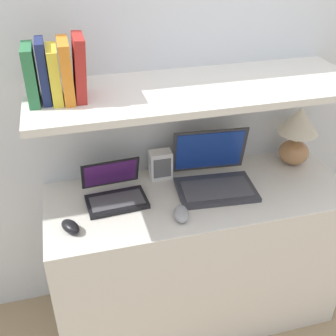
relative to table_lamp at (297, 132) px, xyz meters
name	(u,v)px	position (x,y,z in m)	size (l,w,h in m)	color
wall_back	(180,73)	(-0.53, 0.18, 0.27)	(6.00, 0.05, 2.40)	silver
desk	(196,257)	(-0.53, -0.14, -0.55)	(1.34, 0.51, 0.75)	silver
back_riser	(181,188)	(-0.53, 0.14, -0.32)	(1.34, 0.04, 1.20)	silver
shelf	(198,89)	(-0.53, -0.07, 0.29)	(1.34, 0.46, 0.03)	silver
table_lamp	(297,132)	(0.00, 0.00, 0.00)	(0.19, 0.19, 0.29)	#B27A4C
laptop_large	(214,176)	(-0.45, -0.09, -0.12)	(0.37, 0.31, 0.25)	#333338
laptop_small	(115,192)	(-0.90, -0.08, -0.13)	(0.27, 0.23, 0.16)	black
computer_mouse	(181,214)	(-0.65, -0.28, -0.15)	(0.08, 0.12, 0.04)	#99999E
second_mouse	(70,227)	(-1.10, -0.25, -0.15)	(0.10, 0.11, 0.04)	black
router_box	(161,165)	(-0.66, 0.04, -0.10)	(0.10, 0.07, 0.14)	white
book_green	(31,75)	(-1.15, -0.07, 0.41)	(0.04, 0.15, 0.20)	#2D7042
book_navy	(43,71)	(-1.11, -0.07, 0.42)	(0.03, 0.13, 0.22)	navy
book_yellow	(55,74)	(-1.07, -0.07, 0.40)	(0.04, 0.16, 0.19)	gold
book_orange	(66,70)	(-1.03, -0.07, 0.41)	(0.04, 0.17, 0.21)	orange
book_red	(79,68)	(-0.98, -0.07, 0.42)	(0.05, 0.15, 0.23)	#A82823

